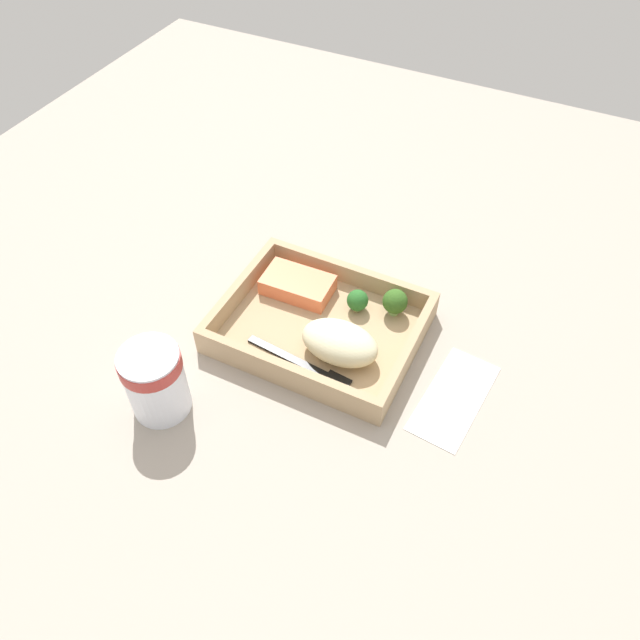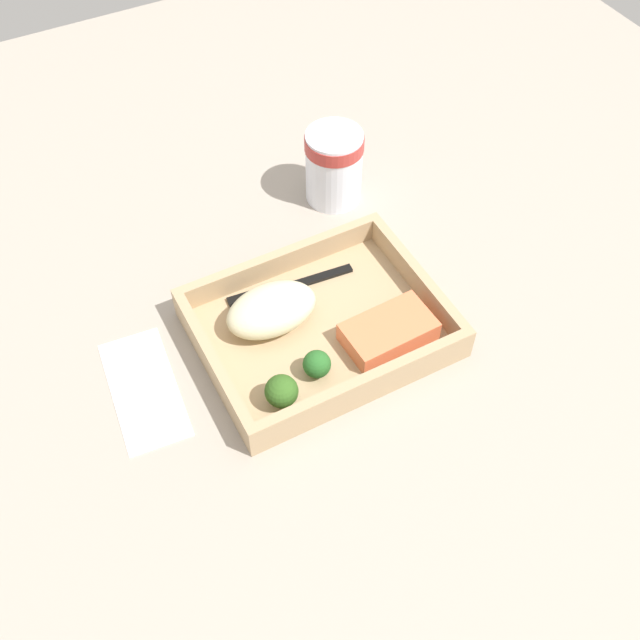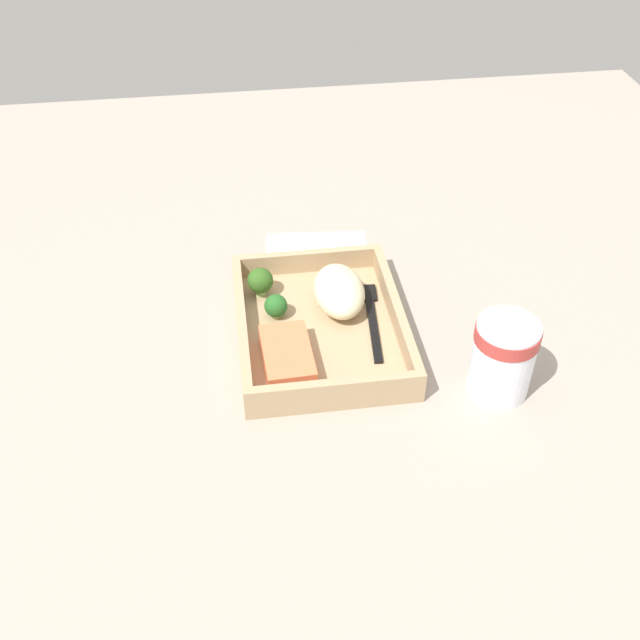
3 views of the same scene
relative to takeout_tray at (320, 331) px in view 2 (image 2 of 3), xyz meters
The scene contains 10 objects.
ground_plane 1.60cm from the takeout_tray, ahead, with size 160.00×160.00×2.00cm, color #9F9486.
takeout_tray is the anchor object (origin of this frame).
tray_rim 2.19cm from the takeout_tray, ahead, with size 27.58×21.66×3.19cm.
salmon_fillet 8.13cm from the takeout_tray, 140.96° to the left, with size 10.23×6.00×2.61cm, color #EF7449.
mashed_potatoes 6.36cm from the takeout_tray, 35.55° to the right, with size 10.80×6.88×4.87cm, color beige.
broccoli_floret_1 6.85cm from the takeout_tray, 59.04° to the left, with size 3.13×3.13×3.44cm.
broccoli_floret_2 11.40cm from the takeout_tray, 40.53° to the left, with size 3.61×3.61×4.23cm.
fork 7.38cm from the takeout_tray, 80.36° to the right, with size 15.89×3.14×0.44cm.
paper_cup 24.46cm from the takeout_tray, 122.32° to the right, with size 7.69×7.69×10.27cm.
receipt_slip 20.95cm from the takeout_tray, ahead, with size 7.02×15.56×0.24cm, color white.
Camera 2 is at (24.85, 46.83, 69.70)cm, focal length 42.00 mm.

